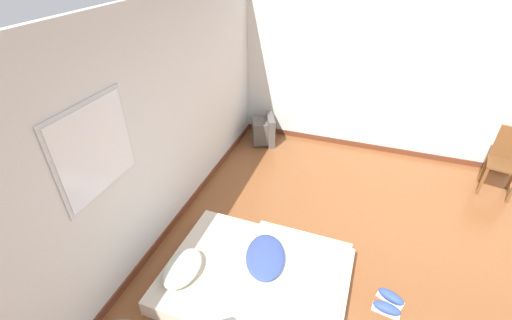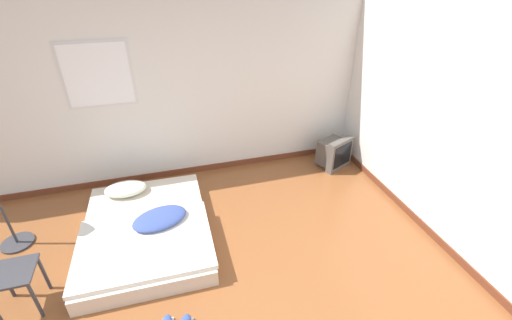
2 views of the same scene
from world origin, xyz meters
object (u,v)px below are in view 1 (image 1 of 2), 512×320
(crt_tv, at_px, (264,130))
(wooden_chair, at_px, (507,156))
(sneaker_pair, at_px, (389,303))
(mattress_bed, at_px, (257,279))

(crt_tv, relative_size, wooden_chair, 0.59)
(wooden_chair, distance_m, sneaker_pair, 2.87)
(mattress_bed, bearing_deg, sneaker_pair, -80.53)
(wooden_chair, relative_size, sneaker_pair, 2.92)
(mattress_bed, xyz_separation_m, wooden_chair, (2.69, -2.66, 0.41))
(mattress_bed, distance_m, wooden_chair, 3.80)
(sneaker_pair, bearing_deg, crt_tv, 39.35)
(crt_tv, height_order, sneaker_pair, crt_tv)
(crt_tv, distance_m, sneaker_pair, 3.38)
(mattress_bed, distance_m, sneaker_pair, 1.31)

